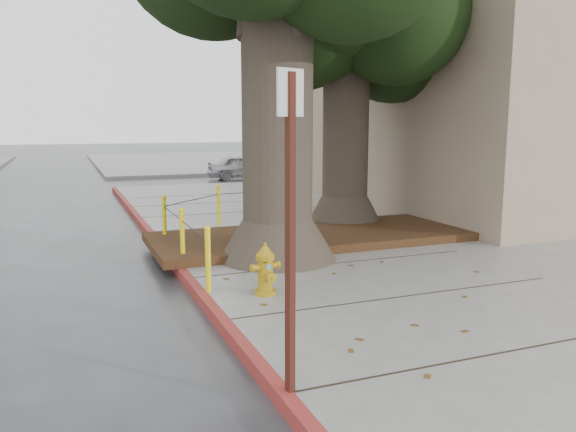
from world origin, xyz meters
name	(u,v)px	position (x,y,z in m)	size (l,w,h in m)	color
ground	(370,312)	(0.00, 0.00, 0.00)	(140.00, 140.00, 0.00)	#28282B
sidewalk_main	(557,238)	(6.00, 2.50, 0.07)	(16.00, 26.00, 0.15)	slate
sidewalk_far	(221,161)	(6.00, 30.00, 0.07)	(16.00, 20.00, 0.15)	slate
curb_red	(183,275)	(-2.00, 2.50, 0.07)	(0.14, 26.00, 0.16)	maroon
planter_bed	(312,236)	(0.90, 3.90, 0.23)	(6.40, 2.60, 0.16)	black
building_corner	(512,45)	(10.00, 8.50, 5.00)	(12.00, 13.00, 10.00)	gray
building_side_white	(385,93)	(16.00, 26.00, 4.50)	(10.00, 10.00, 9.00)	silver
building_side_grey	(411,78)	(22.00, 32.00, 6.00)	(12.00, 14.00, 12.00)	slate
tree_far	(359,8)	(2.64, 5.32, 5.02)	(4.50, 3.80, 7.17)	#4C3F33
bollard_ring	(221,217)	(-0.87, 4.38, 0.66)	(3.79, 5.39, 0.95)	yellow
fire_hydrant	(265,269)	(-1.20, 0.79, 0.50)	(0.38, 0.35, 0.72)	#BB9013
signpost	(290,216)	(-1.95, -1.97, 1.71)	(0.27, 0.11, 2.76)	#471911
car_silver	(244,167)	(3.87, 18.09, 0.55)	(1.31, 3.25, 1.11)	#BAB9BF
car_red	(387,160)	(11.84, 18.84, 0.66)	(1.39, 4.00, 1.32)	maroon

